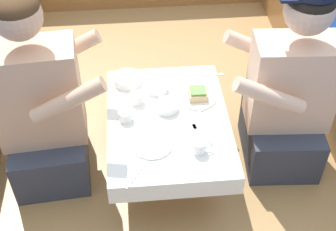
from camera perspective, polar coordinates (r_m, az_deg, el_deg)
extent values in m
plane|color=navy|center=(2.77, -0.17, -8.59)|extent=(60.00, 60.00, 0.00)
cube|color=#A87F4C|center=(2.66, -0.18, -6.76)|extent=(1.92, 3.25, 0.28)
cylinder|color=#B2B2B7|center=(2.38, 0.00, -3.66)|extent=(0.07, 0.07, 0.33)
cube|color=#A87F4C|center=(2.25, 0.00, -0.61)|extent=(0.55, 0.77, 0.02)
cube|color=white|center=(2.24, 0.00, -0.41)|extent=(0.58, 0.80, 0.00)
cube|color=white|center=(2.02, 1.04, -9.24)|extent=(0.58, 0.00, 0.10)
cube|color=white|center=(2.58, -0.81, 4.81)|extent=(0.58, 0.00, 0.10)
cube|color=#333847|center=(2.47, -14.04, -4.25)|extent=(0.39, 0.47, 0.26)
cube|color=tan|center=(2.21, -15.70, 2.52)|extent=(0.42, 0.25, 0.51)
sphere|color=tan|center=(1.98, -17.92, 11.47)|extent=(0.20, 0.20, 0.20)
ellipsoid|color=#472D19|center=(1.96, -18.21, 12.61)|extent=(0.19, 0.19, 0.11)
cylinder|color=tan|center=(2.28, -12.19, 7.67)|extent=(0.34, 0.10, 0.21)
cylinder|color=tan|center=(2.00, -12.05, 1.78)|extent=(0.34, 0.10, 0.21)
cube|color=#333847|center=(2.54, 13.45, -2.55)|extent=(0.39, 0.46, 0.26)
cube|color=beige|center=(2.30, 14.90, 3.82)|extent=(0.41, 0.25, 0.47)
sphere|color=beige|center=(2.08, 16.85, 12.20)|extent=(0.22, 0.22, 0.22)
ellipsoid|color=black|center=(2.06, 17.13, 13.35)|extent=(0.21, 0.21, 0.12)
cylinder|color=beige|center=(2.08, 12.27, 2.33)|extent=(0.34, 0.09, 0.21)
cylinder|color=beige|center=(2.36, 10.69, 8.08)|extent=(0.34, 0.09, 0.21)
cylinder|color=white|center=(2.35, 3.63, 2.18)|extent=(0.19, 0.19, 0.01)
cylinder|color=white|center=(2.12, -1.95, -3.53)|extent=(0.19, 0.19, 0.01)
cube|color=#E0BC7F|center=(2.34, 3.65, 2.61)|extent=(0.09, 0.09, 0.04)
cube|color=#669347|center=(2.32, 3.68, 3.06)|extent=(0.08, 0.08, 0.01)
cylinder|color=white|center=(2.39, -1.35, 3.50)|extent=(0.11, 0.11, 0.04)
cylinder|color=beige|center=(2.38, -1.35, 3.69)|extent=(0.09, 0.09, 0.02)
cylinder|color=white|center=(2.28, -0.09, 1.14)|extent=(0.11, 0.11, 0.04)
cylinder|color=beige|center=(2.27, -0.09, 1.33)|extent=(0.09, 0.09, 0.02)
cylinder|color=white|center=(2.45, -4.99, 4.42)|extent=(0.15, 0.15, 0.04)
cylinder|color=beige|center=(2.44, -5.00, 4.60)|extent=(0.12, 0.12, 0.02)
cylinder|color=white|center=(2.32, -3.81, 2.15)|extent=(0.06, 0.06, 0.06)
torus|color=white|center=(2.32, -2.77, 2.27)|extent=(0.04, 0.01, 0.04)
cylinder|color=#3D2314|center=(2.31, -3.83, 2.46)|extent=(0.05, 0.05, 0.01)
cylinder|color=white|center=(2.23, -5.24, -0.02)|extent=(0.07, 0.07, 0.05)
torus|color=white|center=(2.23, -4.15, 0.10)|extent=(0.04, 0.01, 0.04)
cylinder|color=#3D2314|center=(2.22, -5.27, 0.27)|extent=(0.06, 0.06, 0.01)
cylinder|color=white|center=(2.08, 3.79, -3.80)|extent=(0.06, 0.06, 0.06)
torus|color=white|center=(2.08, 4.94, -3.66)|extent=(0.04, 0.01, 0.04)
cylinder|color=#3D2314|center=(2.06, 3.82, -3.46)|extent=(0.05, 0.05, 0.01)
cube|color=silver|center=(2.01, -3.86, -7.21)|extent=(0.10, 0.15, 0.00)
cube|color=silver|center=(2.16, 4.23, -2.48)|extent=(0.08, 0.16, 0.00)
cube|color=silver|center=(2.20, 3.23, -1.36)|extent=(0.03, 0.04, 0.00)
cube|color=silver|center=(2.24, 3.51, -0.52)|extent=(0.07, 0.16, 0.00)
ellipsoid|color=silver|center=(2.29, 3.93, 0.68)|extent=(0.04, 0.02, 0.01)
cube|color=silver|center=(2.50, 4.89, 4.88)|extent=(0.17, 0.02, 0.00)
ellipsoid|color=silver|center=(2.51, 6.47, 5.01)|extent=(0.04, 0.02, 0.01)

